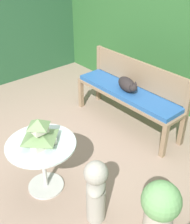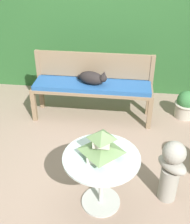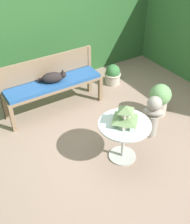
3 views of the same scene
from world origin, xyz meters
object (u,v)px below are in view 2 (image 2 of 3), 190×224
(patio_table, at_px, (101,167))
(potted_plant_patio_mid, at_px, (186,105))
(garden_bench, at_px, (92,88))
(pagoda_birdhouse, at_px, (102,146))
(cat, at_px, (92,78))
(garden_bust, at_px, (171,169))

(patio_table, relative_size, potted_plant_patio_mid, 1.73)
(garden_bench, xyz_separation_m, pagoda_birdhouse, (0.29, -1.53, 0.24))
(potted_plant_patio_mid, bearing_deg, cat, -171.35)
(garden_bench, distance_m, garden_bust, 1.67)
(garden_bench, distance_m, cat, 0.16)
(cat, bearing_deg, pagoda_birdhouse, -61.87)
(garden_bench, xyz_separation_m, cat, (0.00, -0.02, 0.16))
(cat, relative_size, garden_bust, 0.63)
(garden_bench, xyz_separation_m, patio_table, (0.29, -1.53, -0.00))
(garden_bench, xyz_separation_m, garden_bust, (0.94, -1.38, -0.09))
(patio_table, bearing_deg, pagoda_birdhouse, 0.00)
(patio_table, bearing_deg, garden_bust, 13.10)
(garden_bench, distance_m, patio_table, 1.56)
(garden_bench, height_order, pagoda_birdhouse, pagoda_birdhouse)
(garden_bench, bearing_deg, patio_table, -79.29)
(pagoda_birdhouse, distance_m, potted_plant_patio_mid, 2.07)
(garden_bench, distance_m, potted_plant_patio_mid, 1.37)
(potted_plant_patio_mid, bearing_deg, garden_bench, -172.06)
(garden_bench, xyz_separation_m, potted_plant_patio_mid, (1.33, 0.19, -0.27))
(cat, distance_m, patio_table, 1.55)
(garden_bench, height_order, patio_table, patio_table)
(cat, xyz_separation_m, pagoda_birdhouse, (0.29, -1.51, 0.08))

